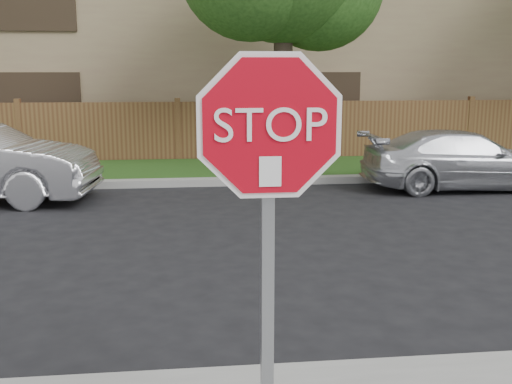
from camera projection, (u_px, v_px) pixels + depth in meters
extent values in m
plane|color=black|center=(159.00, 381.00, 4.73)|extent=(90.00, 90.00, 0.00)
cube|color=gray|center=(177.00, 183.00, 12.65)|extent=(70.00, 0.30, 0.15)
cube|color=#1E4714|center=(178.00, 170.00, 14.26)|extent=(70.00, 3.00, 0.12)
cube|color=brown|center=(178.00, 133.00, 15.67)|extent=(70.00, 0.12, 1.60)
cube|color=#9B7F60|center=(179.00, 52.00, 20.68)|extent=(34.00, 8.00, 6.00)
cylinder|color=#382B21|center=(283.00, 90.00, 14.06)|extent=(0.44, 0.44, 3.92)
cube|color=gray|center=(267.00, 296.00, 3.16)|extent=(0.06, 0.06, 2.30)
cylinder|color=white|center=(270.00, 126.00, 2.91)|extent=(1.01, 0.02, 1.01)
cylinder|color=#B40616|center=(270.00, 126.00, 2.90)|extent=(0.93, 0.02, 0.93)
cube|color=white|center=(270.00, 172.00, 2.93)|extent=(0.11, 0.00, 0.15)
imported|color=silver|center=(463.00, 160.00, 12.29)|extent=(4.17, 1.76, 1.20)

